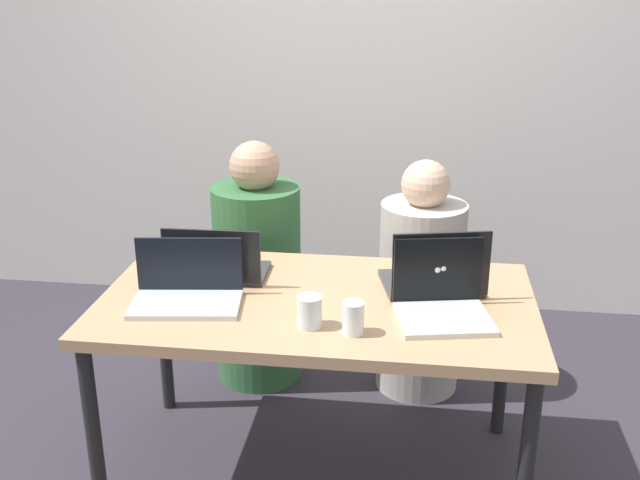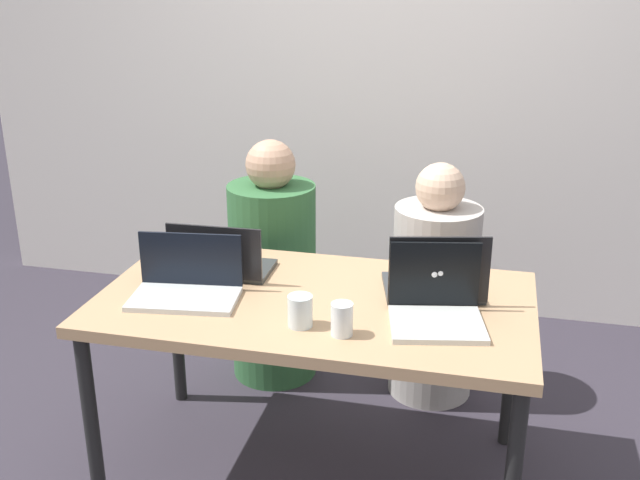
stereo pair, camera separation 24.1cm
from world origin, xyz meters
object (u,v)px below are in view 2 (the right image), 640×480
laptop_back_right (434,282)px  water_glass_center (300,313)px  laptop_back_left (221,263)px  laptop_front_right (436,306)px  laptop_front_left (187,285)px  person_on_left (273,274)px  water_glass_right (342,321)px  person_on_right (434,295)px

laptop_back_right → water_glass_center: size_ratio=3.74×
laptop_back_left → water_glass_center: (0.38, -0.33, -0.00)m
laptop_back_right → laptop_front_right: bearing=83.4°
laptop_front_right → laptop_front_left: 0.83m
person_on_left → water_glass_right: (0.50, -0.91, 0.27)m
laptop_back_left → water_glass_right: (0.52, -0.36, -0.00)m
person_on_right → laptop_front_left: size_ratio=2.71×
laptop_front_right → water_glass_center: size_ratio=3.28×
laptop_front_left → water_glass_center: bearing=-22.7°
laptop_front_left → laptop_back_left: bearing=70.8°
person_on_left → water_glass_center: person_on_left is taller
person_on_right → laptop_front_left: bearing=49.1°
laptop_front_left → person_on_left: bearing=77.5°
person_on_right → water_glass_right: 0.98m
laptop_back_right → laptop_front_left: laptop_back_right is taller
water_glass_center → water_glass_right: size_ratio=0.98×
person_on_left → person_on_right: (0.71, 0.00, -0.02)m
person_on_left → laptop_back_left: (-0.02, -0.55, 0.27)m
person_on_left → laptop_back_right: (0.74, -0.56, 0.28)m
water_glass_center → laptop_front_left: bearing=164.7°
laptop_back_right → laptop_front_right: (0.02, -0.19, -0.00)m
laptop_back_right → water_glass_center: 0.50m
person_on_right → laptop_back_left: (-0.73, -0.55, 0.30)m
laptop_back_right → water_glass_right: laptop_back_right is taller
laptop_back_left → laptop_front_left: bearing=76.5°
laptop_back_left → laptop_front_right: bearing=164.1°
person_on_left → water_glass_center: 0.99m
laptop_front_left → water_glass_center: 0.44m
laptop_front_left → water_glass_right: bearing=-21.8°
person_on_right → water_glass_center: bearing=72.9°
person_on_left → laptop_front_right: 1.11m
water_glass_center → person_on_right: bearing=68.5°
water_glass_center → water_glass_right: bearing=-11.6°
laptop_front_right → water_glass_right: laptop_front_right is taller
person_on_left → laptop_back_left: size_ratio=3.08×
laptop_back_right → water_glass_center: laptop_back_right is taller
person_on_left → laptop_front_left: size_ratio=2.85×
water_glass_center → person_on_left: bearing=112.2°
person_on_right → laptop_back_left: size_ratio=2.92×
laptop_front_left → water_glass_right: laptop_front_left is taller
laptop_front_left → laptop_back_left: laptop_back_left is taller
water_glass_center → laptop_back_right: bearing=39.8°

